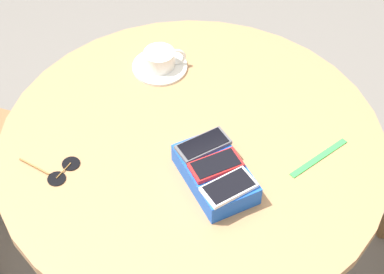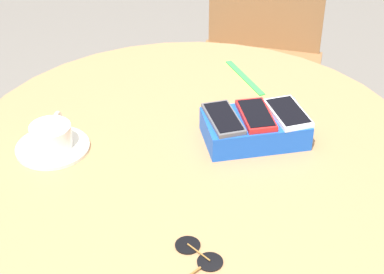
% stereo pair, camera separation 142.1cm
% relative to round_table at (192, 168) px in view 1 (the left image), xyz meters
% --- Properties ---
extents(round_table, '(1.00, 1.00, 0.76)m').
position_rel_round_table_xyz_m(round_table, '(0.00, 0.00, 0.00)').
color(round_table, '#2D2D2D').
rests_on(round_table, ground_plane).
extents(phone_box, '(0.22, 0.14, 0.06)m').
position_rel_round_table_xyz_m(phone_box, '(-0.14, -0.00, 0.13)').
color(phone_box, blue).
rests_on(phone_box, round_table).
extents(phone_white, '(0.08, 0.13, 0.01)m').
position_rel_round_table_xyz_m(phone_white, '(-0.21, -0.00, 0.17)').
color(phone_white, silver).
rests_on(phone_white, phone_box).
extents(phone_red, '(0.07, 0.12, 0.01)m').
position_rel_round_table_xyz_m(phone_red, '(-0.14, 0.00, 0.17)').
color(phone_red, red).
rests_on(phone_red, phone_box).
extents(phone_gray, '(0.08, 0.14, 0.01)m').
position_rel_round_table_xyz_m(phone_gray, '(-0.07, 0.00, 0.17)').
color(phone_gray, '#515156').
rests_on(phone_gray, phone_box).
extents(saucer, '(0.16, 0.16, 0.01)m').
position_rel_round_table_xyz_m(saucer, '(0.30, -0.03, 0.11)').
color(saucer, silver).
rests_on(saucer, round_table).
extents(coffee_cup, '(0.09, 0.12, 0.06)m').
position_rel_round_table_xyz_m(coffee_cup, '(0.30, -0.03, 0.14)').
color(coffee_cup, silver).
rests_on(coffee_cup, saucer).
extents(lanyard_strap, '(0.06, 0.19, 0.00)m').
position_rel_round_table_xyz_m(lanyard_strap, '(-0.18, -0.27, 0.11)').
color(lanyard_strap, green).
rests_on(lanyard_strap, round_table).
extents(sunglasses, '(0.12, 0.14, 0.01)m').
position_rel_round_table_xyz_m(sunglasses, '(0.04, 0.34, 0.11)').
color(sunglasses, black).
rests_on(sunglasses, round_table).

